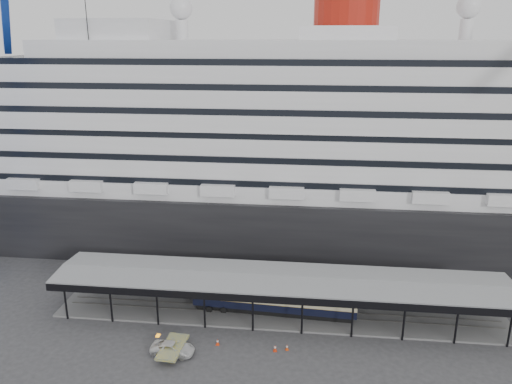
% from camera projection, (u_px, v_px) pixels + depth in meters
% --- Properties ---
extents(ground, '(200.00, 200.00, 0.00)m').
position_uv_depth(ground, '(276.00, 336.00, 58.10)').
color(ground, '#343436').
rests_on(ground, ground).
extents(cruise_ship, '(130.00, 30.00, 43.90)m').
position_uv_depth(cruise_ship, '(292.00, 131.00, 82.95)').
color(cruise_ship, black).
rests_on(cruise_ship, ground).
extents(platform_canopy, '(56.00, 9.18, 5.30)m').
position_uv_depth(platform_canopy, '(280.00, 297.00, 62.13)').
color(platform_canopy, slate).
rests_on(platform_canopy, ground).
extents(port_truck, '(4.97, 2.55, 1.34)m').
position_uv_depth(port_truck, '(173.00, 348.00, 54.72)').
color(port_truck, silver).
rests_on(port_truck, ground).
extents(pullman_carriage, '(20.51, 3.84, 20.02)m').
position_uv_depth(pullman_carriage, '(274.00, 296.00, 62.18)').
color(pullman_carriage, black).
rests_on(pullman_carriage, ground).
extents(traffic_cone_left, '(0.39, 0.39, 0.75)m').
position_uv_depth(traffic_cone_left, '(218.00, 342.00, 56.39)').
color(traffic_cone_left, red).
rests_on(traffic_cone_left, ground).
extents(traffic_cone_mid, '(0.49, 0.49, 0.80)m').
position_uv_depth(traffic_cone_mid, '(275.00, 348.00, 55.25)').
color(traffic_cone_mid, red).
rests_on(traffic_cone_mid, ground).
extents(traffic_cone_right, '(0.46, 0.46, 0.69)m').
position_uv_depth(traffic_cone_right, '(287.00, 347.00, 55.48)').
color(traffic_cone_right, '#E0420C').
rests_on(traffic_cone_right, ground).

